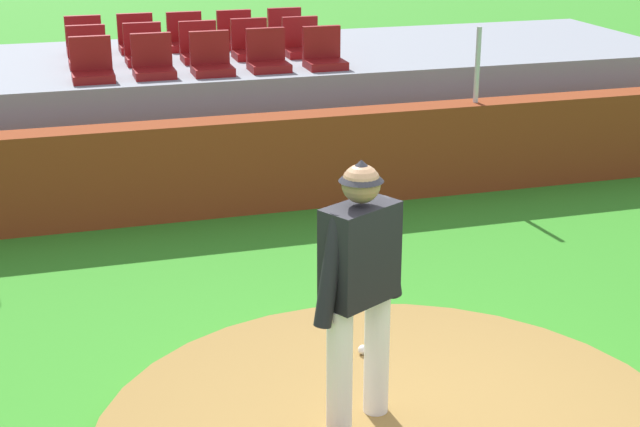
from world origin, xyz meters
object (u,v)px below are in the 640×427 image
object	(u,v)px
stadium_chair_12	(186,38)
stadium_chair_7	(200,49)
pitcher	(360,275)
stadium_chair_8	(251,46)
stadium_chair_11	(137,40)
stadium_chair_13	(236,36)
stadium_chair_5	(88,54)
stadium_chair_14	(286,33)
stadium_chair_0	(92,67)
stadium_chair_2	(211,61)
stadium_chair_9	(302,44)
stadium_chair_4	(324,55)
baseball	(363,350)
stadium_chair_1	(153,63)
stadium_chair_10	(85,42)
stadium_chair_6	(144,51)
stadium_chair_3	(268,57)

from	to	relation	value
stadium_chair_12	stadium_chair_7	bearing A→B (deg)	92.04
pitcher	stadium_chair_8	xyz separation A→B (m)	(0.90, 7.10, 0.25)
stadium_chair_11	stadium_chair_13	world-z (taller)	same
stadium_chair_5	stadium_chair_14	world-z (taller)	same
pitcher	stadium_chair_8	world-z (taller)	pitcher
stadium_chair_7	stadium_chair_12	size ratio (longest dim) A/B	1.00
stadium_chair_0	stadium_chair_2	xyz separation A→B (m)	(1.40, -0.00, 0.00)
stadium_chair_9	stadium_chair_4	bearing A→B (deg)	92.33
stadium_chair_14	stadium_chair_8	bearing A→B (deg)	51.17
stadium_chair_12	stadium_chair_14	bearing A→B (deg)	-179.64
baseball	stadium_chair_1	world-z (taller)	stadium_chair_1
stadium_chair_10	stadium_chair_12	world-z (taller)	same
stadium_chair_8	stadium_chair_11	distance (m)	1.66
stadium_chair_0	stadium_chair_10	distance (m)	1.81
pitcher	stadium_chair_7	world-z (taller)	pitcher
stadium_chair_6	stadium_chair_8	size ratio (longest dim) A/B	1.00
pitcher	stadium_chair_8	distance (m)	7.16
stadium_chair_7	stadium_chair_12	distance (m)	0.92
baseball	stadium_chair_1	size ratio (longest dim) A/B	0.15
stadium_chair_5	stadium_chair_9	xyz separation A→B (m)	(2.78, -0.03, 0.00)
stadium_chair_4	stadium_chair_5	distance (m)	2.96
stadium_chair_11	stadium_chair_12	world-z (taller)	same
stadium_chair_12	stadium_chair_3	bearing A→B (deg)	112.49
baseball	stadium_chair_1	distance (m)	5.55
stadium_chair_0	stadium_chair_1	distance (m)	0.71
stadium_chair_8	stadium_chair_12	size ratio (longest dim) A/B	1.00
stadium_chair_9	stadium_chair_11	world-z (taller)	same
stadium_chair_7	stadium_chair_11	xyz separation A→B (m)	(-0.70, 0.95, 0.00)
baseball	stadium_chair_13	world-z (taller)	stadium_chair_13
stadium_chair_6	stadium_chair_10	xyz separation A→B (m)	(-0.69, 0.88, 0.00)
stadium_chair_2	baseball	bearing A→B (deg)	91.46
baseball	stadium_chair_0	world-z (taller)	stadium_chair_0
stadium_chair_7	stadium_chair_2	bearing A→B (deg)	89.21
stadium_chair_9	stadium_chair_13	bearing A→B (deg)	-51.82
stadium_chair_10	stadium_chair_12	xyz separation A→B (m)	(1.36, -0.01, 0.00)
stadium_chair_5	stadium_chair_11	world-z (taller)	same
baseball	stadium_chair_1	xyz separation A→B (m)	(-0.82, 5.34, 1.25)
pitcher	stadium_chair_11	bearing A→B (deg)	65.15
stadium_chair_13	stadium_chair_14	bearing A→B (deg)	-177.87
stadium_chair_4	stadium_chair_14	xyz separation A→B (m)	(-0.01, 1.82, 0.00)
stadium_chair_10	stadium_chair_0	bearing A→B (deg)	89.34
stadium_chair_3	stadium_chair_14	xyz separation A→B (m)	(0.70, 1.78, 0.00)
stadium_chair_5	stadium_chair_0	bearing A→B (deg)	89.59
pitcher	stadium_chair_2	world-z (taller)	pitcher
stadium_chair_0	stadium_chair_6	xyz separation A→B (m)	(0.71, 0.93, 0.00)
stadium_chair_10	stadium_chair_8	bearing A→B (deg)	156.93
stadium_chair_2	stadium_chair_6	xyz separation A→B (m)	(-0.69, 0.93, 0.00)
stadium_chair_6	stadium_chair_7	size ratio (longest dim) A/B	1.00
stadium_chair_5	stadium_chair_7	distance (m)	1.41
stadium_chair_2	stadium_chair_8	world-z (taller)	same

